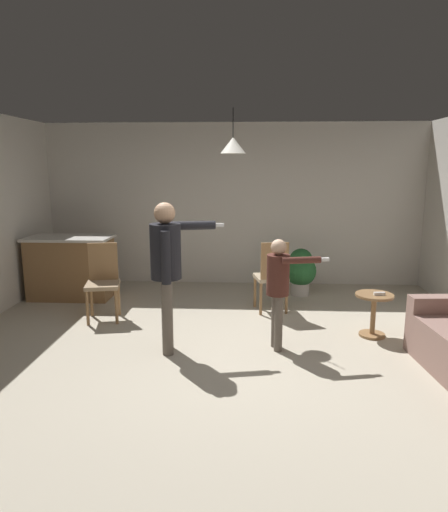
{
  "coord_description": "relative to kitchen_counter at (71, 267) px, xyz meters",
  "views": [
    {
      "loc": [
        0.24,
        -4.49,
        2.0
      ],
      "look_at": [
        -0.02,
        0.51,
        1.0
      ],
      "focal_mm": 31.8,
      "sensor_mm": 36.0,
      "label": 1
    }
  ],
  "objects": [
    {
      "name": "side_table_by_couch",
      "position": [
        4.19,
        -1.4,
        -0.15
      ],
      "size": [
        0.44,
        0.44,
        0.52
      ],
      "color": "olive",
      "rests_on": "ground"
    },
    {
      "name": "person_child",
      "position": [
        3.04,
        -1.84,
        0.29
      ],
      "size": [
        0.66,
        0.35,
        1.23
      ],
      "rotation": [
        0.0,
        0.0,
        -1.37
      ],
      "color": "#60564C",
      "rests_on": "ground"
    },
    {
      "name": "wall_back",
      "position": [
        2.45,
        1.08,
        0.87
      ],
      "size": [
        6.4,
        0.1,
        2.7
      ],
      "primitive_type": "cube",
      "color": "beige",
      "rests_on": "ground"
    },
    {
      "name": "potted_plant_corner",
      "position": [
        3.53,
        0.32,
        -0.07
      ],
      "size": [
        0.48,
        0.48,
        0.74
      ],
      "color": "#B7B2AD",
      "rests_on": "ground"
    },
    {
      "name": "ceiling_light_pendant",
      "position": [
        2.5,
        -0.83,
        1.77
      ],
      "size": [
        0.32,
        0.32,
        0.55
      ],
      "color": "silver"
    },
    {
      "name": "ground",
      "position": [
        2.45,
        -2.12,
        -0.48
      ],
      "size": [
        7.68,
        7.68,
        0.0
      ],
      "primitive_type": "plane",
      "color": "#B2A893"
    },
    {
      "name": "person_adult",
      "position": [
        1.85,
        -1.97,
        0.53
      ],
      "size": [
        0.76,
        0.57,
        1.63
      ],
      "rotation": [
        0.0,
        0.0,
        -1.38
      ],
      "color": "#60564C",
      "rests_on": "ground"
    },
    {
      "name": "kitchen_counter",
      "position": [
        0.0,
        0.0,
        0.0
      ],
      "size": [
        1.26,
        0.66,
        0.95
      ],
      "color": "olive",
      "rests_on": "ground"
    },
    {
      "name": "spare_remote_on_table",
      "position": [
        4.24,
        -1.44,
        0.06
      ],
      "size": [
        0.13,
        0.05,
        0.04
      ],
      "primitive_type": "cube",
      "rotation": [
        0.0,
        0.0,
        1.67
      ],
      "color": "white",
      "rests_on": "side_table_by_couch"
    },
    {
      "name": "dining_chair_by_counter",
      "position": [
        3.04,
        -0.55,
        0.07
      ],
      "size": [
        0.5,
        0.5,
        1.0
      ],
      "rotation": [
        0.0,
        0.0,
        0.21
      ],
      "color": "olive",
      "rests_on": "ground"
    },
    {
      "name": "dining_chair_near_wall",
      "position": [
        0.8,
        -0.93,
        0.07
      ],
      "size": [
        0.49,
        0.49,
        1.0
      ],
      "rotation": [
        0.0,
        0.0,
        3.34
      ],
      "color": "olive",
      "rests_on": "ground"
    }
  ]
}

